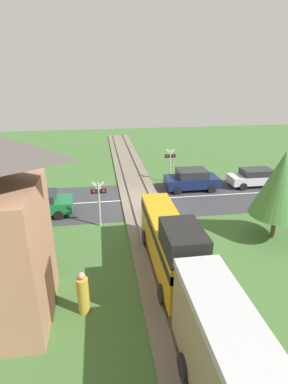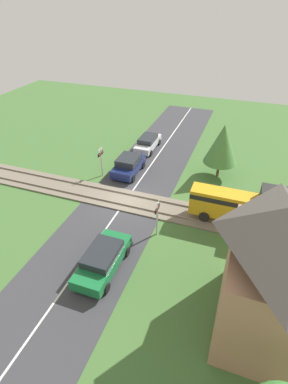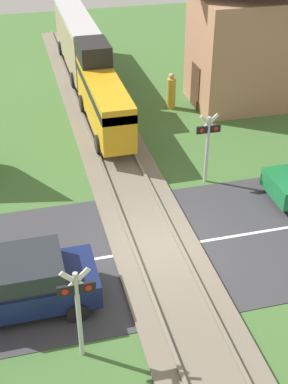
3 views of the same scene
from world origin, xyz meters
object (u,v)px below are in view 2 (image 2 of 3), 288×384
Objects in this scene: car_near_crossing at (129,165)px; station_building at (270,275)px; car_far_side at (103,259)px; pedestrian_by_station at (263,258)px; crossing_signal_west_approach at (101,158)px; car_behind_queue at (148,142)px; crossing_signal_east_approach at (157,214)px.

car_near_crossing is 16.71m from station_building.
station_building is (11.70, 11.60, 2.75)m from car_near_crossing.
car_far_side is 2.61× the size of pedestrian_by_station.
crossing_signal_west_approach reaches higher than car_near_crossing.
crossing_signal_west_approach reaches higher than car_far_side.
car_near_crossing is 0.54× the size of station_building.
pedestrian_by_station reaches higher than car_far_side.
crossing_signal_west_approach is (6.54, -2.07, 1.05)m from car_behind_queue.
station_building is at bearing 34.32° from car_behind_queue.
crossing_signal_west_approach is at bearing -127.41° from station_building.
car_behind_queue is at bearing -145.68° from station_building.
crossing_signal_west_approach is at bearing -115.13° from pedestrian_by_station.
station_building is at bearing -2.52° from pedestrian_by_station.
car_near_crossing is 2.29× the size of pedestrian_by_station.
car_behind_queue is 1.56× the size of crossing_signal_west_approach.
car_far_side is 4.60m from crossing_signal_east_approach.
pedestrian_by_station is at bearing 64.87° from crossing_signal_west_approach.
crossing_signal_east_approach is 1.59× the size of pedestrian_by_station.
car_near_crossing is 14.09m from pedestrian_by_station.
crossing_signal_west_approach is 1.00× the size of crossing_signal_east_approach.
crossing_signal_west_approach is 15.33m from pedestrian_by_station.
station_building reaches higher than crossing_signal_west_approach.
crossing_signal_west_approach is 1.59× the size of pedestrian_by_station.
station_building is (17.00, 11.60, 2.84)m from car_behind_queue.
crossing_signal_west_approach is 9.10m from crossing_signal_east_approach.
pedestrian_by_station is at bearing 177.48° from station_building.
car_near_crossing reaches higher than car_far_side.
crossing_signal_east_approach reaches higher than car_near_crossing.
pedestrian_by_station is at bearing 42.10° from car_behind_queue.
station_building is 4.85m from pedestrian_by_station.
car_behind_queue is 20.78m from station_building.
crossing_signal_west_approach and crossing_signal_east_approach have the same top height.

